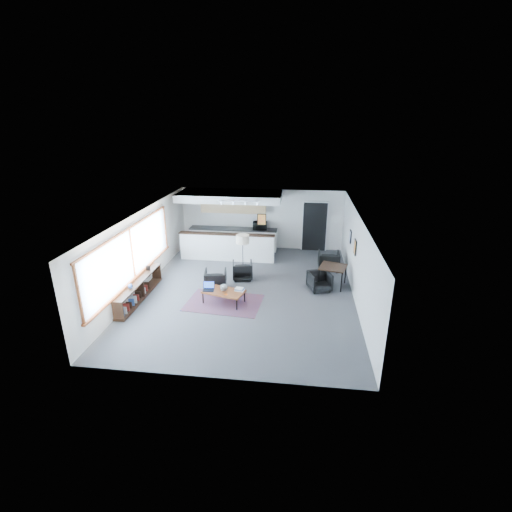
# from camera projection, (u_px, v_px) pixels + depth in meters

# --- Properties ---
(room) EXTENTS (7.02, 9.02, 2.62)m
(room) POSITION_uv_depth(u_px,v_px,m) (246.00, 254.00, 11.98)
(room) COLOR #4C4C4F
(room) RESTS_ON ground
(window) EXTENTS (0.10, 5.95, 1.66)m
(window) POSITION_uv_depth(u_px,v_px,m) (132.00, 255.00, 11.49)
(window) COLOR #8CBFFF
(window) RESTS_ON room
(console) EXTENTS (0.35, 3.00, 0.80)m
(console) POSITION_uv_depth(u_px,v_px,m) (139.00, 290.00, 11.73)
(console) COLOR black
(console) RESTS_ON floor
(kitchenette) EXTENTS (4.20, 1.96, 2.60)m
(kitchenette) POSITION_uv_depth(u_px,v_px,m) (231.00, 221.00, 15.54)
(kitchenette) COLOR white
(kitchenette) RESTS_ON floor
(doorway) EXTENTS (1.10, 0.12, 2.15)m
(doorway) POSITION_uv_depth(u_px,v_px,m) (314.00, 226.00, 15.90)
(doorway) COLOR black
(doorway) RESTS_ON room
(track_light) EXTENTS (1.60, 0.07, 0.15)m
(track_light) POSITION_uv_depth(u_px,v_px,m) (239.00, 202.00, 13.66)
(track_light) COLOR silver
(track_light) RESTS_ON room
(wall_art_lower) EXTENTS (0.03, 0.38, 0.48)m
(wall_art_lower) POSITION_uv_depth(u_px,v_px,m) (355.00, 247.00, 11.86)
(wall_art_lower) COLOR black
(wall_art_lower) RESTS_ON room
(wall_art_upper) EXTENTS (0.03, 0.34, 0.44)m
(wall_art_upper) POSITION_uv_depth(u_px,v_px,m) (350.00, 237.00, 13.09)
(wall_art_upper) COLOR black
(wall_art_upper) RESTS_ON room
(kilim_rug) EXTENTS (2.42, 1.75, 0.01)m
(kilim_rug) POSITION_uv_depth(u_px,v_px,m) (224.00, 303.00, 11.61)
(kilim_rug) COLOR #512E40
(kilim_rug) RESTS_ON floor
(coffee_table) EXTENTS (1.38, 0.98, 0.41)m
(coffee_table) POSITION_uv_depth(u_px,v_px,m) (224.00, 292.00, 11.48)
(coffee_table) COLOR brown
(coffee_table) RESTS_ON floor
(laptop) EXTENTS (0.37, 0.32, 0.25)m
(laptop) POSITION_uv_depth(u_px,v_px,m) (209.00, 287.00, 11.54)
(laptop) COLOR black
(laptop) RESTS_ON coffee_table
(ceramic_pot) EXTENTS (0.23, 0.23, 0.23)m
(ceramic_pot) POSITION_uv_depth(u_px,v_px,m) (224.00, 288.00, 11.43)
(ceramic_pot) COLOR gray
(ceramic_pot) RESTS_ON coffee_table
(book_stack) EXTENTS (0.32, 0.28, 0.09)m
(book_stack) POSITION_uv_depth(u_px,v_px,m) (240.00, 289.00, 11.49)
(book_stack) COLOR silver
(book_stack) RESTS_ON coffee_table
(coaster) EXTENTS (0.12, 0.12, 0.01)m
(coaster) POSITION_uv_depth(u_px,v_px,m) (226.00, 294.00, 11.23)
(coaster) COLOR #E5590C
(coaster) RESTS_ON coffee_table
(armchair_left) EXTENTS (0.81, 0.77, 0.73)m
(armchair_left) POSITION_uv_depth(u_px,v_px,m) (216.00, 279.00, 12.45)
(armchair_left) COLOR black
(armchair_left) RESTS_ON floor
(armchair_right) EXTENTS (0.80, 0.76, 0.71)m
(armchair_right) POSITION_uv_depth(u_px,v_px,m) (242.00, 269.00, 13.24)
(armchair_right) COLOR black
(armchair_right) RESTS_ON floor
(floor_lamp) EXTENTS (0.56, 0.56, 1.60)m
(floor_lamp) POSITION_uv_depth(u_px,v_px,m) (243.00, 241.00, 13.01)
(floor_lamp) COLOR black
(floor_lamp) RESTS_ON floor
(dining_table) EXTENTS (1.05, 1.05, 0.72)m
(dining_table) POSITION_uv_depth(u_px,v_px,m) (333.00, 268.00, 12.56)
(dining_table) COLOR black
(dining_table) RESTS_ON floor
(dining_chair_near) EXTENTS (0.74, 0.72, 0.60)m
(dining_chair_near) POSITION_uv_depth(u_px,v_px,m) (319.00, 282.00, 12.37)
(dining_chair_near) COLOR black
(dining_chair_near) RESTS_ON floor
(dining_chair_far) EXTENTS (0.66, 0.62, 0.68)m
(dining_chair_far) POSITION_uv_depth(u_px,v_px,m) (329.00, 261.00, 14.03)
(dining_chair_far) COLOR black
(dining_chair_far) RESTS_ON floor
(microwave) EXTENTS (0.61, 0.36, 0.40)m
(microwave) POSITION_uv_depth(u_px,v_px,m) (260.00, 225.00, 15.90)
(microwave) COLOR black
(microwave) RESTS_ON kitchenette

